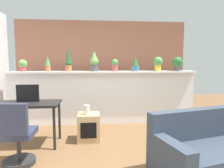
# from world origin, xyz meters

# --- Properties ---
(ground_plane) EXTENTS (12.00, 12.00, 0.00)m
(ground_plane) POSITION_xyz_m (0.00, 0.00, 0.00)
(ground_plane) COLOR brown
(divider_wall) EXTENTS (4.33, 0.16, 1.20)m
(divider_wall) POSITION_xyz_m (0.00, 2.00, 0.60)
(divider_wall) COLOR white
(divider_wall) RESTS_ON ground
(plant_shelf) EXTENTS (4.33, 0.33, 0.04)m
(plant_shelf) POSITION_xyz_m (0.00, 1.96, 1.22)
(plant_shelf) COLOR white
(plant_shelf) RESTS_ON divider_wall
(brick_wall_behind) EXTENTS (4.33, 0.10, 2.50)m
(brick_wall_behind) POSITION_xyz_m (0.00, 2.60, 1.25)
(brick_wall_behind) COLOR #935B47
(brick_wall_behind) RESTS_ON ground
(potted_plant_0) EXTENTS (0.18, 0.18, 0.26)m
(potted_plant_0) POSITION_xyz_m (-1.78, 1.93, 1.39)
(potted_plant_0) COLOR #B7474C
(potted_plant_0) RESTS_ON plant_shelf
(potted_plant_1) EXTENTS (0.12, 0.12, 0.34)m
(potted_plant_1) POSITION_xyz_m (-1.25, 1.93, 1.42)
(potted_plant_1) COLOR #C66B42
(potted_plant_1) RESTS_ON plant_shelf
(potted_plant_2) EXTENTS (0.15, 0.15, 0.53)m
(potted_plant_2) POSITION_xyz_m (-0.79, 1.92, 1.48)
(potted_plant_2) COLOR #C66B42
(potted_plant_2) RESTS_ON plant_shelf
(potted_plant_3) EXTENTS (0.20, 0.20, 0.46)m
(potted_plant_3) POSITION_xyz_m (-0.21, 1.93, 1.47)
(potted_plant_3) COLOR #4C4C51
(potted_plant_3) RESTS_ON plant_shelf
(potted_plant_4) EXTENTS (0.16, 0.16, 0.28)m
(potted_plant_4) POSITION_xyz_m (0.26, 1.93, 1.39)
(potted_plant_4) COLOR #B7474C
(potted_plant_4) RESTS_ON plant_shelf
(potted_plant_5) EXTENTS (0.19, 0.19, 0.34)m
(potted_plant_5) POSITION_xyz_m (0.74, 1.96, 1.39)
(potted_plant_5) COLOR #386B84
(potted_plant_5) RESTS_ON plant_shelf
(potted_plant_6) EXTENTS (0.23, 0.23, 0.33)m
(potted_plant_6) POSITION_xyz_m (1.29, 1.99, 1.43)
(potted_plant_6) COLOR gold
(potted_plant_6) RESTS_ON plant_shelf
(potted_plant_7) EXTENTS (0.25, 0.25, 0.33)m
(potted_plant_7) POSITION_xyz_m (1.76, 1.97, 1.43)
(potted_plant_7) COLOR #4C4C51
(potted_plant_7) RESTS_ON plant_shelf
(desk) EXTENTS (1.10, 0.60, 0.75)m
(desk) POSITION_xyz_m (-1.38, 0.84, 0.67)
(desk) COLOR black
(desk) RESTS_ON ground
(tv_monitor) EXTENTS (0.38, 0.04, 0.30)m
(tv_monitor) POSITION_xyz_m (-1.38, 0.92, 0.90)
(tv_monitor) COLOR black
(tv_monitor) RESTS_ON desk
(office_chair) EXTENTS (0.46, 0.46, 0.91)m
(office_chair) POSITION_xyz_m (-1.30, 0.10, 0.39)
(office_chair) COLOR #262628
(office_chair) RESTS_ON ground
(side_cube_shelf) EXTENTS (0.40, 0.41, 0.50)m
(side_cube_shelf) POSITION_xyz_m (-0.33, 0.96, 0.25)
(side_cube_shelf) COLOR tan
(side_cube_shelf) RESTS_ON ground
(vase_on_shelf) EXTENTS (0.10, 0.10, 0.17)m
(vase_on_shelf) POSITION_xyz_m (-0.36, 0.92, 0.59)
(vase_on_shelf) COLOR silver
(vase_on_shelf) RESTS_ON side_cube_shelf
(couch) EXTENTS (1.70, 1.12, 0.80)m
(couch) POSITION_xyz_m (1.29, -0.32, 0.28)
(couch) COLOR #333D4C
(couch) RESTS_ON ground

